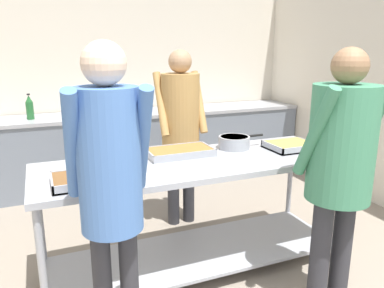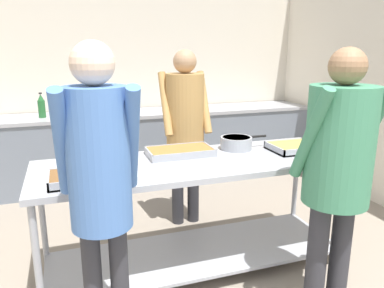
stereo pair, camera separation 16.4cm
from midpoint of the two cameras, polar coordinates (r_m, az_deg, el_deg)
The scene contains 12 objects.
wall_rear at distance 5.00m, azimuth -7.84°, elevation 10.52°, with size 4.64×0.06×2.65m.
back_counter at distance 4.78m, azimuth -6.62°, elevation -0.32°, with size 4.48×0.65×0.89m.
serving_counter at distance 2.80m, azimuth 2.37°, elevation -7.99°, with size 2.29×0.77×0.86m.
serving_tray_greens at distance 2.36m, azimuth -14.77°, elevation -4.95°, with size 0.37×0.29×0.05m.
plate_stack at distance 2.35m, azimuth -6.27°, elevation -4.71°, with size 0.24×0.24×0.05m.
serving_tray_roast at distance 2.84m, azimuth -0.19°, elevation -1.22°, with size 0.50×0.28×0.05m.
sauce_pan at distance 3.03m, azimuth 8.32°, elevation 0.21°, with size 0.39×0.25×0.10m.
serving_tray_vegetables at distance 3.10m, azimuth 16.68°, elevation -0.51°, with size 0.36×0.30×0.05m.
guest_serving_left at distance 2.38m, azimuth 23.24°, elevation -2.27°, with size 0.48×0.39×1.66m.
guest_serving_right at distance 1.89m, azimuth -11.51°, elevation -4.18°, with size 0.42×0.34×1.69m.
cook_behind_counter at distance 3.44m, azimuth 0.32°, elevation 3.73°, with size 0.44×0.35×1.64m.
water_bottle at distance 4.53m, azimuth -21.00°, elevation 5.40°, with size 0.08×0.08×0.28m.
Camera 2 is at (-0.89, -0.70, 1.65)m, focal length 35.00 mm.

